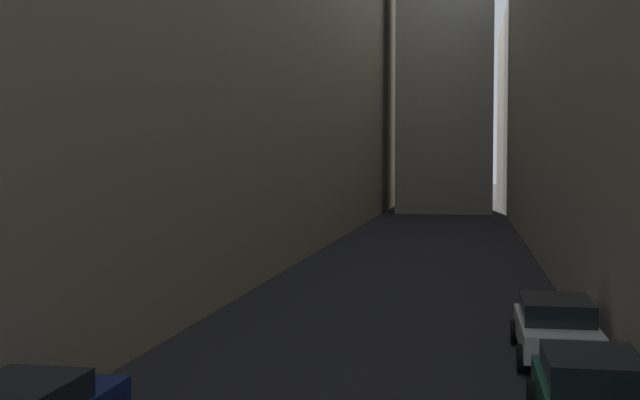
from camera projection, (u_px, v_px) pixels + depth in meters
ground_plane at (427, 245)px, 46.63m from camera, size 264.00×264.00×0.00m
building_block_left at (250, 35)px, 49.96m from camera, size 10.66×108.00×24.70m
building_block_right at (629, 74)px, 46.17m from camera, size 11.10×108.00×19.23m
parked_car_right_third at (592, 395)px, 13.86m from camera, size 1.92×4.04×1.49m
parked_car_right_far at (556, 327)px, 19.67m from camera, size 1.97×4.28×1.45m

